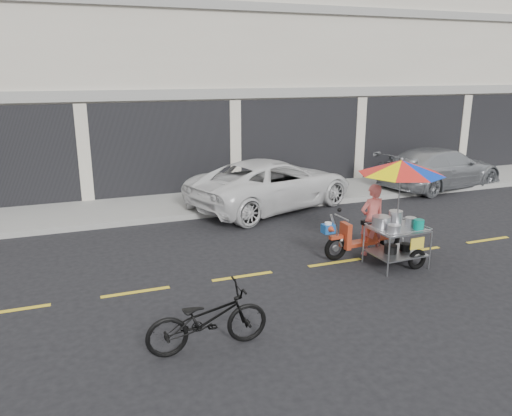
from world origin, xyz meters
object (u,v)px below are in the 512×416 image
object	(u,v)px
near_bicycle	(208,319)
food_vendor_rig	(389,196)
white_pickup	(273,184)
silver_pickup	(441,168)

from	to	relation	value
near_bicycle	food_vendor_rig	xyz separation A→B (m)	(4.30, 1.99, 0.91)
white_pickup	near_bicycle	size ratio (longest dim) A/B	2.86
white_pickup	food_vendor_rig	size ratio (longest dim) A/B	2.25
silver_pickup	near_bicycle	size ratio (longest dim) A/B	2.64
white_pickup	food_vendor_rig	world-z (taller)	food_vendor_rig
silver_pickup	white_pickup	bearing A→B (deg)	82.99
food_vendor_rig	silver_pickup	bearing A→B (deg)	39.32
white_pickup	silver_pickup	bearing A→B (deg)	-106.76
white_pickup	silver_pickup	xyz separation A→B (m)	(6.13, 0.31, -0.03)
silver_pickup	food_vendor_rig	bearing A→B (deg)	121.88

